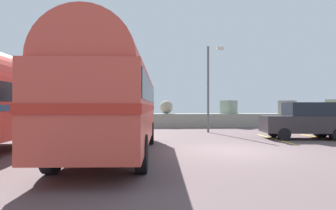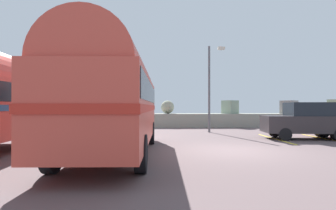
% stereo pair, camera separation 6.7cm
% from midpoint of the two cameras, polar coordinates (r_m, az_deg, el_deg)
% --- Properties ---
extents(ground, '(32.00, 26.00, 0.02)m').
position_cam_midpoint_polar(ground, '(10.65, 14.07, -9.30)').
color(ground, '#5E4C4E').
extents(breakwater, '(31.36, 2.08, 2.36)m').
position_cam_midpoint_polar(breakwater, '(22.12, 5.62, -2.90)').
color(breakwater, gray).
rests_on(breakwater, ground).
extents(vintage_coach, '(2.59, 8.63, 3.70)m').
position_cam_midpoint_polar(vintage_coach, '(9.49, -10.83, 1.97)').
color(vintage_coach, black).
rests_on(vintage_coach, ground).
extents(parked_car_nearest, '(4.25, 2.10, 1.86)m').
position_cam_midpoint_polar(parked_car_nearest, '(15.49, 27.22, -2.88)').
color(parked_car_nearest, black).
rests_on(parked_car_nearest, ground).
extents(lamp_post, '(1.11, 0.33, 5.57)m').
position_cam_midpoint_polar(lamp_post, '(17.73, 9.14, 4.55)').
color(lamp_post, '#5B5B60').
rests_on(lamp_post, ground).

